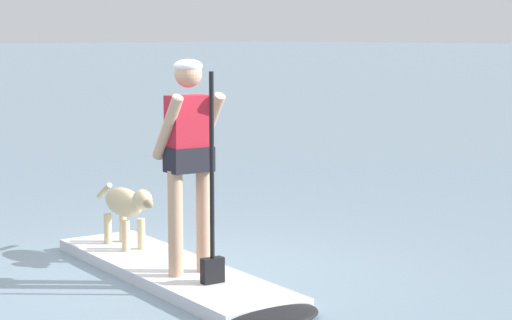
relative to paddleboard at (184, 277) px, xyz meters
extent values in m
plane|color=gray|center=(-0.22, 0.04, -0.05)|extent=(400.00, 400.00, 0.00)
cube|color=silver|center=(-0.22, 0.04, 0.00)|extent=(3.04, 1.28, 0.10)
ellipsoid|color=black|center=(1.23, -0.22, 0.00)|extent=(0.68, 0.82, 0.10)
cylinder|color=tan|center=(0.12, 0.11, 0.48)|extent=(0.12, 0.12, 0.85)
cylinder|color=tan|center=(0.07, -0.15, 0.48)|extent=(0.12, 0.12, 0.85)
cube|color=black|center=(0.10, -0.02, 0.98)|extent=(0.28, 0.39, 0.20)
cube|color=#B21E2D|center=(0.10, -0.02, 1.20)|extent=(0.26, 0.37, 0.59)
sphere|color=tan|center=(0.10, -0.02, 1.66)|extent=(0.22, 0.22, 0.22)
ellipsoid|color=white|center=(0.10, -0.02, 1.72)|extent=(0.23, 0.23, 0.11)
cylinder|color=tan|center=(0.13, 0.17, 1.25)|extent=(0.43, 0.16, 0.54)
cylinder|color=tan|center=(0.06, -0.20, 1.25)|extent=(0.43, 0.16, 0.54)
cylinder|color=black|center=(0.44, -0.08, 0.87)|extent=(0.04, 0.04, 1.64)
cube|color=black|center=(0.44, -0.08, 0.15)|extent=(0.11, 0.19, 0.20)
ellipsoid|color=#CCB78C|center=(-1.08, 0.20, 0.46)|extent=(0.65, 0.33, 0.26)
ellipsoid|color=#CCB78C|center=(-0.72, 0.13, 0.54)|extent=(0.25, 0.20, 0.18)
ellipsoid|color=gray|center=(-0.61, 0.11, 0.52)|extent=(0.13, 0.10, 0.08)
cylinder|color=#CCB78C|center=(-1.48, 0.27, 0.51)|extent=(0.27, 0.10, 0.18)
cylinder|color=#CCB78C|center=(-0.88, 0.24, 0.19)|extent=(0.07, 0.07, 0.28)
cylinder|color=#CCB78C|center=(-0.91, 0.09, 0.19)|extent=(0.07, 0.07, 0.28)
cylinder|color=#CCB78C|center=(-1.25, 0.31, 0.19)|extent=(0.07, 0.07, 0.28)
cylinder|color=#CCB78C|center=(-1.28, 0.15, 0.19)|extent=(0.07, 0.07, 0.28)
camera|label=1|loc=(5.79, -4.83, 1.97)|focal=66.14mm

